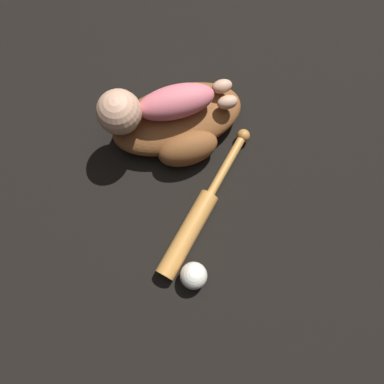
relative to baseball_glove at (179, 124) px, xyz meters
The scene contains 5 objects.
ground_plane 0.08m from the baseball_glove, 136.33° to the left, with size 6.00×6.00×0.00m, color black.
baseball_glove is the anchor object (origin of this frame).
baby_figure 0.12m from the baseball_glove, 20.01° to the right, with size 0.37×0.13×0.12m.
baseball_bat 0.27m from the baseball_glove, 79.18° to the left, with size 0.38×0.32×0.05m.
baseball 0.42m from the baseball_glove, 74.13° to the left, with size 0.07×0.07×0.07m.
Camera 1 is at (0.18, 0.43, 1.00)m, focal length 35.00 mm.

